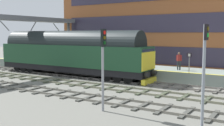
{
  "coord_description": "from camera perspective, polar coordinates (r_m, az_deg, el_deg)",
  "views": [
    {
      "loc": [
        -21.96,
        -12.0,
        4.37
      ],
      "look_at": [
        0.2,
        2.03,
        1.6
      ],
      "focal_mm": 44.59,
      "sensor_mm": 36.0,
      "label": 1
    }
  ],
  "objects": [
    {
      "name": "ground_plane",
      "position": [
        25.4,
        3.63,
        -3.9
      ],
      "size": [
        140.0,
        140.0,
        0.0
      ],
      "primitive_type": "plane",
      "color": "slate",
      "rests_on": "ground"
    },
    {
      "name": "track_main",
      "position": [
        25.4,
        3.64,
        -3.78
      ],
      "size": [
        2.5,
        60.0,
        0.15
      ],
      "color": "slate",
      "rests_on": "ground"
    },
    {
      "name": "track_adjacent_west",
      "position": [
        22.52,
        -0.53,
        -5.02
      ],
      "size": [
        2.5,
        60.0,
        0.15
      ],
      "color": "gray",
      "rests_on": "ground"
    },
    {
      "name": "track_adjacent_far_west",
      "position": [
        19.58,
        -6.47,
        -6.75
      ],
      "size": [
        2.5,
        60.0,
        0.15
      ],
      "color": "gray",
      "rests_on": "ground"
    },
    {
      "name": "station_platform",
      "position": [
        28.5,
        7.12,
        -1.83
      ],
      "size": [
        4.0,
        44.0,
        1.01
      ],
      "color": "gray",
      "rests_on": "ground"
    },
    {
      "name": "station_building",
      "position": [
        33.11,
        17.06,
        7.42
      ],
      "size": [
        5.5,
        35.06,
        10.66
      ],
      "color": "#95542E",
      "rests_on": "ground"
    },
    {
      "name": "diesel_locomotive",
      "position": [
        29.17,
        -8.68,
        2.24
      ],
      "size": [
        2.74,
        18.36,
        4.68
      ],
      "color": "black",
      "rests_on": "ground"
    },
    {
      "name": "signal_post_near",
      "position": [
        13.21,
        18.41,
        -0.41
      ],
      "size": [
        0.44,
        0.22,
        4.79
      ],
      "color": "gray",
      "rests_on": "ground"
    },
    {
      "name": "signal_post_mid",
      "position": [
        15.48,
        -1.84,
        0.83
      ],
      "size": [
        0.44,
        0.22,
        4.64
      ],
      "color": "gray",
      "rests_on": "ground"
    },
    {
      "name": "platform_number_sign",
      "position": [
        25.06,
        15.56,
        0.72
      ],
      "size": [
        0.1,
        0.44,
        1.7
      ],
      "color": "slate",
      "rests_on": "station_platform"
    },
    {
      "name": "waiting_passenger",
      "position": [
        26.6,
        13.58,
        0.72
      ],
      "size": [
        0.39,
        0.5,
        1.64
      ],
      "rotation": [
        0.0,
        0.0,
        1.73
      ],
      "color": "#252E2F",
      "rests_on": "station_platform"
    },
    {
      "name": "overhead_footbridge",
      "position": [
        32.26,
        -18.44,
        8.2
      ],
      "size": [
        16.4,
        2.0,
        6.28
      ],
      "color": "slate",
      "rests_on": "ground"
    }
  ]
}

